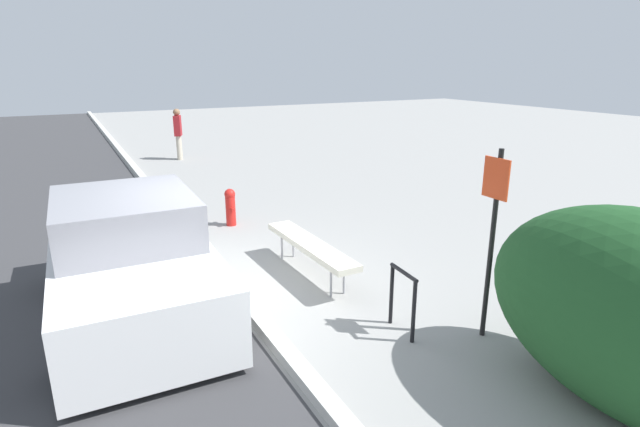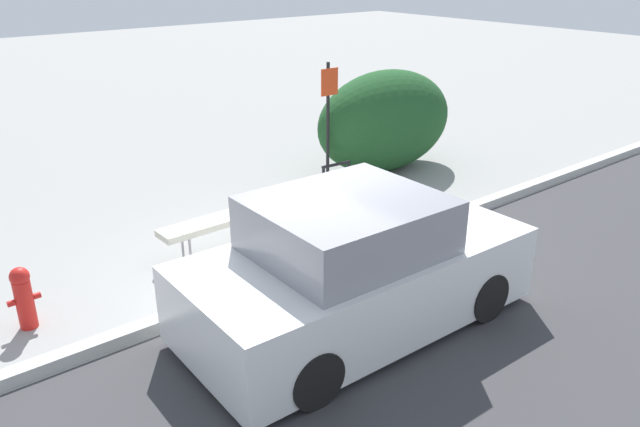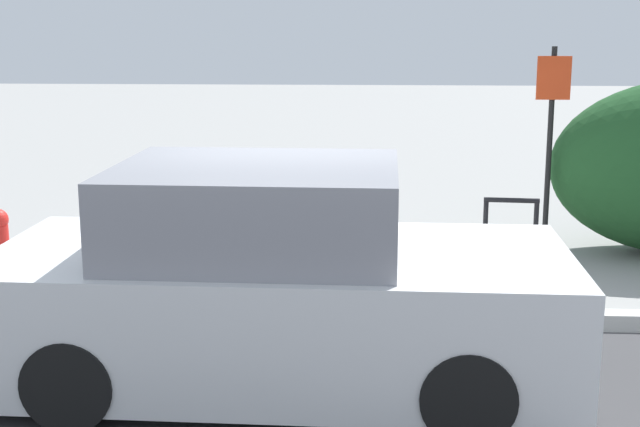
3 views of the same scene
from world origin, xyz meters
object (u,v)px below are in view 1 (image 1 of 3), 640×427
at_px(pedestrian, 178,133).
at_px(parked_car_near, 131,263).
at_px(sign_post, 493,228).
at_px(bike_rack, 403,295).
at_px(bench, 310,246).
at_px(fire_hydrant, 230,206).

bearing_deg(pedestrian, parked_car_near, -174.61).
bearing_deg(parked_car_near, sign_post, 55.80).
bearing_deg(bike_rack, pedestrian, 179.24).
bearing_deg(sign_post, pedestrian, -177.15).
height_order(bench, pedestrian, pedestrian).
height_order(sign_post, pedestrian, sign_post).
relative_size(sign_post, parked_car_near, 0.56).
bearing_deg(bench, sign_post, 20.61).
bearing_deg(fire_hydrant, sign_post, 13.79).
bearing_deg(bench, fire_hydrant, -175.51).
bearing_deg(fire_hydrant, bike_rack, 6.02).
bearing_deg(sign_post, fire_hydrant, -166.21).
bearing_deg(parked_car_near, pedestrian, 165.69).
xyz_separation_m(fire_hydrant, parked_car_near, (2.99, -2.29, 0.29)).
relative_size(sign_post, pedestrian, 1.34).
height_order(fire_hydrant, parked_car_near, parked_car_near).
height_order(pedestrian, parked_car_near, pedestrian).
relative_size(bike_rack, fire_hydrant, 1.08).
height_order(bike_rack, sign_post, sign_post).
distance_m(bench, fire_hydrant, 3.02).
distance_m(fire_hydrant, pedestrian, 7.85).
relative_size(pedestrian, parked_car_near, 0.42).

